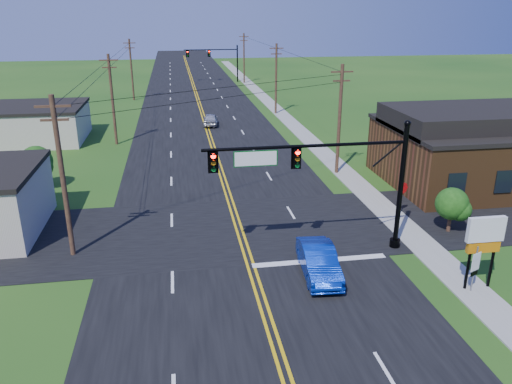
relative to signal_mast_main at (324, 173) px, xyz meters
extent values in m
plane|color=#1C4614|center=(-4.34, -8.00, -4.75)|extent=(260.00, 260.00, 0.00)
cube|color=black|center=(-4.34, 42.00, -4.73)|extent=(16.00, 220.00, 0.04)
cube|color=black|center=(-4.34, 4.00, -4.73)|extent=(70.00, 10.00, 0.04)
cube|color=gray|center=(6.16, 32.00, -4.71)|extent=(2.00, 160.00, 0.08)
cylinder|color=black|center=(4.46, 0.00, -1.15)|extent=(0.28, 0.28, 7.20)
cylinder|color=black|center=(4.46, 0.00, -4.50)|extent=(0.60, 0.60, 0.50)
sphere|color=black|center=(4.46, 0.00, 2.55)|extent=(0.36, 0.36, 0.36)
cylinder|color=black|center=(-1.04, 0.00, 1.55)|extent=(11.00, 0.18, 0.18)
cube|color=#055A15|center=(-3.74, 0.00, 1.00)|extent=(2.30, 0.06, 0.85)
cylinder|color=black|center=(4.46, 72.00, -1.15)|extent=(0.28, 0.28, 7.20)
cylinder|color=black|center=(4.46, 72.00, -4.50)|extent=(0.60, 0.60, 0.50)
sphere|color=black|center=(4.46, 72.00, 2.55)|extent=(0.36, 0.36, 0.36)
cylinder|color=black|center=(-0.54, 72.00, 1.25)|extent=(10.00, 0.18, 0.18)
cube|color=#055A15|center=(-3.74, 72.00, 0.70)|extent=(2.30, 0.06, 0.85)
cube|color=brown|center=(15.66, 10.00, -2.55)|extent=(14.00, 11.00, 4.40)
cube|color=black|center=(15.66, 10.00, -0.20)|extent=(14.20, 11.20, 0.30)
cube|color=beige|center=(-23.34, 30.00, -3.05)|extent=(12.00, 9.00, 3.40)
cube|color=black|center=(-23.34, 30.00, -1.20)|extent=(12.20, 9.20, 0.30)
cylinder|color=#341F17|center=(-13.84, 2.00, -0.25)|extent=(0.28, 0.28, 9.00)
cube|color=#341F17|center=(-13.84, 2.00, 3.65)|extent=(1.80, 0.12, 0.12)
cube|color=#341F17|center=(-13.84, 2.00, 2.95)|extent=(1.40, 0.12, 0.12)
cylinder|color=#341F17|center=(-13.84, 27.00, -0.25)|extent=(0.28, 0.28, 9.00)
cube|color=#341F17|center=(-13.84, 27.00, 3.65)|extent=(1.80, 0.12, 0.12)
cube|color=#341F17|center=(-13.84, 27.00, 2.95)|extent=(1.40, 0.12, 0.12)
cylinder|color=#341F17|center=(-13.84, 54.00, -0.25)|extent=(0.28, 0.28, 9.00)
cube|color=#341F17|center=(-13.84, 54.00, 3.65)|extent=(1.80, 0.12, 0.12)
cube|color=#341F17|center=(-13.84, 54.00, 2.95)|extent=(1.40, 0.12, 0.12)
cylinder|color=#341F17|center=(5.46, 14.00, -0.25)|extent=(0.28, 0.28, 9.00)
cube|color=#341F17|center=(5.46, 14.00, 3.65)|extent=(1.80, 0.12, 0.12)
cube|color=#341F17|center=(5.46, 14.00, 2.95)|extent=(1.40, 0.12, 0.12)
cylinder|color=#341F17|center=(5.46, 40.00, -0.25)|extent=(0.28, 0.28, 9.00)
cube|color=#341F17|center=(5.46, 40.00, 3.65)|extent=(1.80, 0.12, 0.12)
cube|color=#341F17|center=(5.46, 40.00, 2.95)|extent=(1.40, 0.12, 0.12)
cylinder|color=#341F17|center=(5.46, 70.00, -0.25)|extent=(0.28, 0.28, 9.00)
cube|color=#341F17|center=(5.46, 70.00, 3.65)|extent=(1.80, 0.12, 0.12)
cube|color=#341F17|center=(5.46, 70.00, 2.95)|extent=(1.40, 0.12, 0.12)
cylinder|color=#341F17|center=(11.66, 18.00, -3.83)|extent=(0.24, 0.24, 1.85)
sphere|color=#184210|center=(11.66, 18.00, -2.15)|extent=(3.00, 3.00, 3.00)
cylinder|color=#341F17|center=(8.66, 1.50, -4.09)|extent=(0.24, 0.24, 1.32)
sphere|color=#184210|center=(8.66, 1.50, -2.89)|extent=(2.00, 2.00, 2.00)
cylinder|color=#341F17|center=(-18.34, 14.00, -3.98)|extent=(0.24, 0.24, 1.54)
sphere|color=#184210|center=(-18.34, 14.00, -2.58)|extent=(2.40, 2.40, 2.40)
imported|color=#072AA4|center=(-0.85, -2.48, -3.97)|extent=(1.99, 4.84, 1.56)
imported|color=#B7B8BC|center=(-3.62, 34.22, -4.05)|extent=(2.04, 4.25, 1.40)
cylinder|color=slate|center=(6.07, -5.27, -3.51)|extent=(0.10, 0.10, 2.47)
cube|color=white|center=(6.07, -5.30, -2.78)|extent=(0.58, 0.28, 0.34)
cube|color=white|center=(6.07, -5.30, -3.23)|extent=(0.58, 0.28, 0.62)
cube|color=black|center=(6.07, -5.30, -3.68)|extent=(0.48, 0.24, 0.25)
cylinder|color=slate|center=(6.90, 4.60, -3.68)|extent=(0.09, 0.09, 2.14)
cylinder|color=#B40A0B|center=(6.90, 4.57, -2.86)|extent=(0.79, 0.30, 0.82)
cylinder|color=black|center=(5.90, -5.00, -2.89)|extent=(0.15, 0.15, 3.73)
cylinder|color=black|center=(7.15, -5.00, -2.89)|extent=(0.15, 0.15, 3.73)
cube|color=silver|center=(6.53, -5.00, -1.54)|extent=(1.87, 0.28, 1.24)
cube|color=#CC720C|center=(6.53, -5.00, -2.47)|extent=(1.66, 0.24, 0.52)
camera|label=1|loc=(-7.73, -24.53, 8.24)|focal=35.00mm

